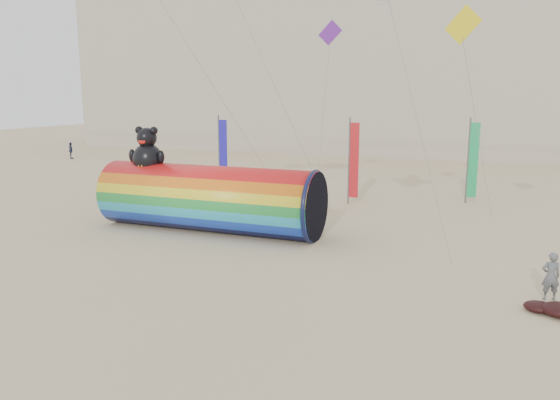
% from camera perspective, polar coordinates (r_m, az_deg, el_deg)
% --- Properties ---
extents(ground, '(160.00, 160.00, 0.00)m').
position_cam_1_polar(ground, '(21.14, -2.80, -7.02)').
color(ground, '#CCB58C').
rests_on(ground, ground).
extents(hotel_building, '(60.40, 15.40, 20.60)m').
position_cam_1_polar(hotel_building, '(67.48, 4.44, 14.13)').
color(hotel_building, '#B7AD99').
rests_on(hotel_building, ground).
extents(windsock_assembly, '(10.97, 3.34, 5.06)m').
position_cam_1_polar(windsock_assembly, '(26.56, -7.43, 0.35)').
color(windsock_assembly, red).
rests_on(windsock_assembly, ground).
extents(kite_handler, '(0.66, 0.53, 1.59)m').
position_cam_1_polar(kite_handler, '(19.67, 26.44, -7.15)').
color(kite_handler, '#565A5D').
rests_on(kite_handler, ground).
extents(festival_banners, '(16.27, 2.92, 5.20)m').
position_cam_1_polar(festival_banners, '(34.25, 6.77, 4.36)').
color(festival_banners, '#59595E').
rests_on(festival_banners, ground).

